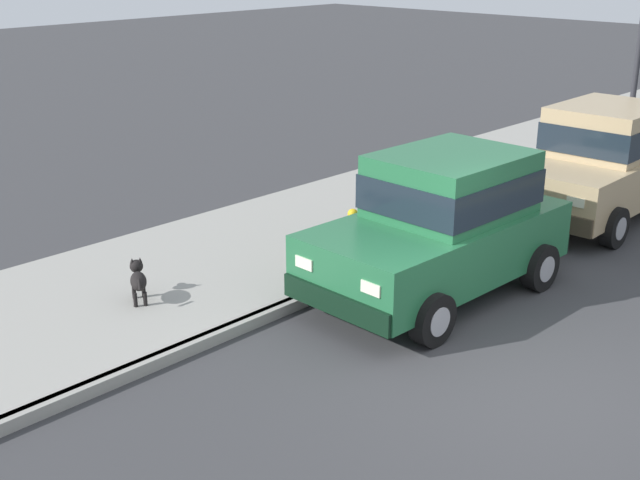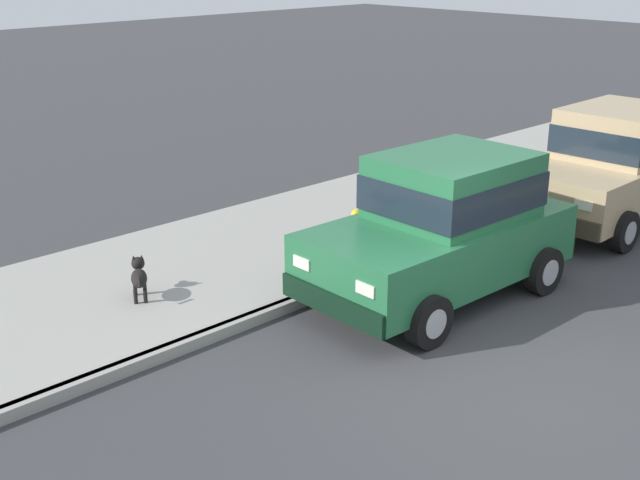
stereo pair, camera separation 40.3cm
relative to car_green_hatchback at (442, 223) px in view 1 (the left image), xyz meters
name	(u,v)px [view 1 (the left image)]	position (x,y,z in m)	size (l,w,h in m)	color
ground_plane	(533,386)	(2.18, -1.31, -0.98)	(80.00, 80.00, 0.00)	#38383A
curb	(315,295)	(-1.02, -1.31, -0.91)	(0.16, 64.00, 0.14)	gray
sidewalk	(226,260)	(-2.82, -1.31, -0.91)	(3.60, 64.00, 0.14)	#99968E
car_green_hatchback	(442,223)	(0.00, 0.00, 0.00)	(2.04, 3.85, 1.88)	#23663D
car_tan_hatchback	(601,161)	(-0.02, 4.49, 0.00)	(2.01, 3.83, 1.88)	tan
dog_black	(138,279)	(-2.41, -3.06, -0.55)	(0.68, 0.45, 0.49)	black
fire_hydrant	(353,235)	(-1.47, -0.08, -0.50)	(0.34, 0.24, 0.72)	gold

